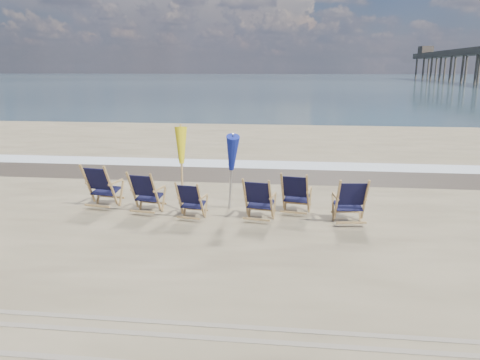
{
  "coord_description": "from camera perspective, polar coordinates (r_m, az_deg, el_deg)",
  "views": [
    {
      "loc": [
        1.17,
        -7.6,
        3.28
      ],
      "look_at": [
        0.0,
        2.2,
        0.9
      ],
      "focal_mm": 35.0,
      "sensor_mm": 36.0,
      "label": 1
    }
  ],
  "objects": [
    {
      "name": "ocean",
      "position": [
        135.65,
        6.43,
        12.07
      ],
      "size": [
        400.0,
        400.0,
        0.0
      ],
      "primitive_type": "plane",
      "color": "#354C58",
      "rests_on": "ground"
    },
    {
      "name": "surf_foam",
      "position": [
        16.28,
        2.54,
        1.92
      ],
      "size": [
        200.0,
        1.4,
        0.01
      ],
      "primitive_type": "cube",
      "color": "silver",
      "rests_on": "ground"
    },
    {
      "name": "wet_sand_strip",
      "position": [
        14.81,
        2.1,
        0.76
      ],
      "size": [
        200.0,
        2.6,
        0.0
      ],
      "primitive_type": "cube",
      "color": "#42362A",
      "rests_on": "ground"
    },
    {
      "name": "tire_tracks",
      "position": [
        5.93,
        -6.09,
        -20.05
      ],
      "size": [
        80.0,
        1.3,
        0.01
      ],
      "primitive_type": null,
      "color": "gray",
      "rests_on": "ground"
    },
    {
      "name": "beach_chair_0",
      "position": [
        11.33,
        -15.48,
        -0.86
      ],
      "size": [
        0.84,
        0.91,
        1.11
      ],
      "primitive_type": null,
      "rotation": [
        0.0,
        0.0,
        2.97
      ],
      "color": "black",
      "rests_on": "ground"
    },
    {
      "name": "beach_chair_1",
      "position": [
        10.69,
        -10.27,
        -1.66
      ],
      "size": [
        0.77,
        0.84,
        1.03
      ],
      "primitive_type": null,
      "rotation": [
        0.0,
        0.0,
        2.97
      ],
      "color": "black",
      "rests_on": "ground"
    },
    {
      "name": "beach_chair_2",
      "position": [
        10.18,
        -4.84,
        -2.65
      ],
      "size": [
        0.66,
        0.72,
        0.89
      ],
      "primitive_type": null,
      "rotation": [
        0.0,
        0.0,
        2.99
      ],
      "color": "black",
      "rests_on": "ground"
    },
    {
      "name": "beach_chair_3",
      "position": [
        10.02,
        3.76,
        -2.56
      ],
      "size": [
        0.76,
        0.82,
        1.01
      ],
      "primitive_type": null,
      "rotation": [
        0.0,
        0.0,
        2.97
      ],
      "color": "black",
      "rests_on": "ground"
    },
    {
      "name": "beach_chair_4",
      "position": [
        10.57,
        8.24,
        -1.79
      ],
      "size": [
        0.77,
        0.84,
        1.02
      ],
      "primitive_type": null,
      "rotation": [
        0.0,
        0.0,
        2.96
      ],
      "color": "black",
      "rests_on": "ground"
    },
    {
      "name": "beach_chair_5",
      "position": [
        10.2,
        15.01,
        -2.59
      ],
      "size": [
        0.75,
        0.83,
        1.05
      ],
      "primitive_type": null,
      "rotation": [
        0.0,
        0.0,
        3.25
      ],
      "color": "black",
      "rests_on": "ground"
    },
    {
      "name": "umbrella_yellow",
      "position": [
        10.9,
        -7.18,
        3.7
      ],
      "size": [
        0.3,
        0.3,
        1.95
      ],
      "color": "#AC854D",
      "rests_on": "ground"
    },
    {
      "name": "umbrella_blue",
      "position": [
        10.6,
        -1.12,
        3.5
      ],
      "size": [
        0.3,
        0.3,
        1.94
      ],
      "color": "#A5A5AD",
      "rests_on": "ground"
    }
  ]
}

